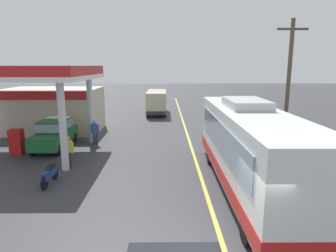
% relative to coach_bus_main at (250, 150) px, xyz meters
% --- Properties ---
extents(ground, '(120.00, 120.00, 0.00)m').
position_rel_coach_bus_main_xyz_m(ground, '(-1.84, 15.47, -1.72)').
color(ground, '#38383D').
extents(lane_divider_stripe, '(0.16, 50.00, 0.01)m').
position_rel_coach_bus_main_xyz_m(lane_divider_stripe, '(-1.84, 10.47, -1.72)').
color(lane_divider_stripe, '#D8CC4C').
rests_on(lane_divider_stripe, ground).
extents(coach_bus_main, '(2.60, 11.04, 3.69)m').
position_rel_coach_bus_main_xyz_m(coach_bus_main, '(0.00, 0.00, 0.00)').
color(coach_bus_main, white).
rests_on(coach_bus_main, ground).
extents(gas_station_roadside, '(9.10, 11.95, 5.10)m').
position_rel_coach_bus_main_xyz_m(gas_station_roadside, '(-12.18, 9.32, 0.91)').
color(gas_station_roadside, '#B21E1E').
rests_on(gas_station_roadside, ground).
extents(car_at_pump, '(1.70, 4.20, 1.82)m').
position_rel_coach_bus_main_xyz_m(car_at_pump, '(-10.42, 6.40, -0.71)').
color(car_at_pump, '#1E602D').
rests_on(car_at_pump, ground).
extents(minibus_opposing_lane, '(2.04, 6.13, 2.44)m').
position_rel_coach_bus_main_xyz_m(minibus_opposing_lane, '(-4.42, 19.95, -0.25)').
color(minibus_opposing_lane, '#BFB799').
rests_on(minibus_opposing_lane, ground).
extents(motorcycle_parked_forecourt, '(0.55, 1.80, 0.92)m').
position_rel_coach_bus_main_xyz_m(motorcycle_parked_forecourt, '(-8.57, 0.64, -1.28)').
color(motorcycle_parked_forecourt, black).
rests_on(motorcycle_parked_forecourt, ground).
extents(pedestrian_near_pump, '(0.55, 0.22, 1.66)m').
position_rel_coach_bus_main_xyz_m(pedestrian_near_pump, '(-8.11, 7.25, -0.79)').
color(pedestrian_near_pump, '#33333F').
rests_on(pedestrian_near_pump, ground).
extents(pedestrian_by_shop, '(0.55, 0.22, 1.66)m').
position_rel_coach_bus_main_xyz_m(pedestrian_by_shop, '(-8.39, 2.72, -0.79)').
color(pedestrian_by_shop, '#33333F').
rests_on(pedestrian_by_shop, ground).
extents(utility_pole_roadside, '(1.80, 0.24, 7.79)m').
position_rel_coach_bus_main_xyz_m(utility_pole_roadside, '(3.90, 6.13, 2.35)').
color(utility_pole_roadside, brown).
rests_on(utility_pole_roadside, ground).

